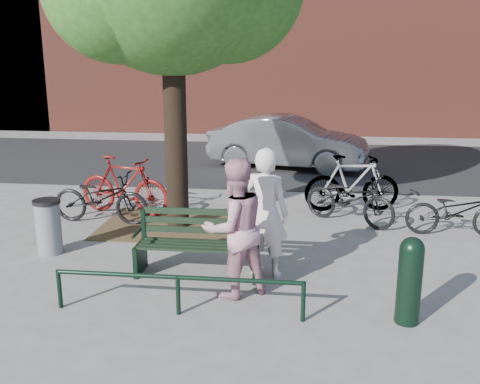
# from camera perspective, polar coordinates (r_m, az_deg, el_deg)

# --- Properties ---
(ground) EXTENTS (90.00, 90.00, 0.00)m
(ground) POSITION_cam_1_polar(r_m,az_deg,el_deg) (7.77, -4.52, -8.81)
(ground) COLOR gray
(ground) RESTS_ON ground
(dirt_pit) EXTENTS (2.40, 2.00, 0.02)m
(dirt_pit) POSITION_cam_1_polar(r_m,az_deg,el_deg) (9.99, -7.71, -3.50)
(dirt_pit) COLOR brown
(dirt_pit) RESTS_ON ground
(road) EXTENTS (40.00, 7.00, 0.01)m
(road) POSITION_cam_1_polar(r_m,az_deg,el_deg) (15.86, 1.45, 3.29)
(road) COLOR black
(road) RESTS_ON ground
(park_bench) EXTENTS (1.74, 0.54, 0.97)m
(park_bench) POSITION_cam_1_polar(r_m,az_deg,el_deg) (7.67, -4.48, -5.29)
(park_bench) COLOR black
(park_bench) RESTS_ON ground
(guard_railing) EXTENTS (3.06, 0.06, 0.51)m
(guard_railing) POSITION_cam_1_polar(r_m,az_deg,el_deg) (6.53, -6.66, -9.64)
(guard_railing) COLOR black
(guard_railing) RESTS_ON ground
(person_left) EXTENTS (0.77, 0.62, 1.84)m
(person_left) POSITION_cam_1_polar(r_m,az_deg,el_deg) (7.47, 2.73, -2.21)
(person_left) COLOR silver
(person_left) RESTS_ON ground
(person_right) EXTENTS (1.12, 1.07, 1.82)m
(person_right) POSITION_cam_1_polar(r_m,az_deg,el_deg) (6.84, -0.59, -3.89)
(person_right) COLOR #BE8290
(person_right) RESTS_ON ground
(bollard) EXTENTS (0.28, 0.28, 1.05)m
(bollard) POSITION_cam_1_polar(r_m,az_deg,el_deg) (6.54, 17.66, -8.69)
(bollard) COLOR black
(bollard) RESTS_ON ground
(litter_bin) EXTENTS (0.43, 0.43, 0.87)m
(litter_bin) POSITION_cam_1_polar(r_m,az_deg,el_deg) (8.95, -19.75, -3.46)
(litter_bin) COLOR gray
(litter_bin) RESTS_ON ground
(bicycle_a) EXTENTS (1.90, 0.78, 0.97)m
(bicycle_a) POSITION_cam_1_polar(r_m,az_deg,el_deg) (10.27, -14.63, -0.58)
(bicycle_a) COLOR black
(bicycle_a) RESTS_ON ground
(bicycle_b) EXTENTS (2.00, 0.95, 1.16)m
(bicycle_b) POSITION_cam_1_polar(r_m,az_deg,el_deg) (10.72, -12.29, 0.70)
(bicycle_b) COLOR #5F0E0D
(bicycle_b) RESTS_ON ground
(bicycle_c) EXTENTS (1.87, 1.51, 0.95)m
(bicycle_c) POSITION_cam_1_polar(r_m,az_deg,el_deg) (10.11, 11.62, -0.69)
(bicycle_c) COLOR black
(bicycle_c) RESTS_ON ground
(bicycle_d) EXTENTS (1.97, 0.84, 1.15)m
(bicycle_d) POSITION_cam_1_polar(r_m,az_deg,el_deg) (10.91, 11.87, 0.92)
(bicycle_d) COLOR gray
(bicycle_d) RESTS_ON ground
(bicycle_e) EXTENTS (1.73, 0.68, 0.89)m
(bicycle_e) POSITION_cam_1_polar(r_m,az_deg,el_deg) (9.95, 22.09, -1.90)
(bicycle_e) COLOR black
(bicycle_e) RESTS_ON ground
(parked_car) EXTENTS (4.59, 2.48, 1.43)m
(parked_car) POSITION_cam_1_polar(r_m,az_deg,el_deg) (14.91, 5.17, 5.29)
(parked_car) COLOR slate
(parked_car) RESTS_ON ground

